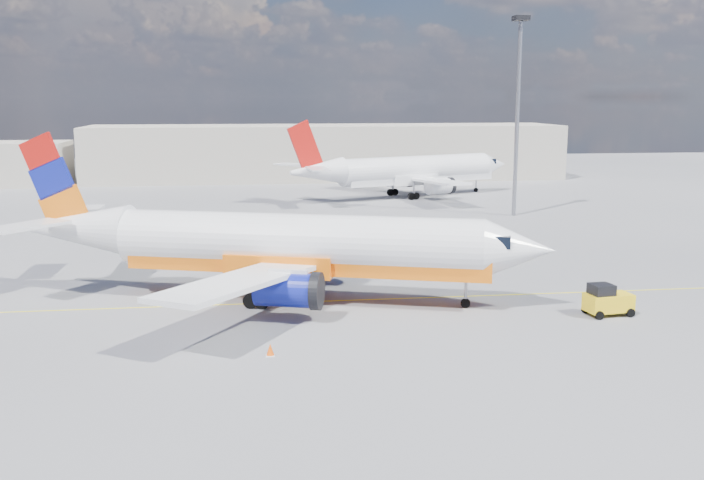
{
  "coord_description": "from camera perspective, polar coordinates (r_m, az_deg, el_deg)",
  "views": [
    {
      "loc": [
        -7.05,
        -42.75,
        12.18
      ],
      "look_at": [
        -0.69,
        4.23,
        3.5
      ],
      "focal_mm": 40.0,
      "sensor_mm": 36.0,
      "label": 1
    }
  ],
  "objects": [
    {
      "name": "taxi_line",
      "position": [
        47.86,
        1.01,
        -4.36
      ],
      "size": [
        70.0,
        0.15,
        0.01
      ],
      "primitive_type": "cube",
      "color": "yellow",
      "rests_on": "ground"
    },
    {
      "name": "terminal_main",
      "position": [
        118.64,
        -1.88,
        6.42
      ],
      "size": [
        70.0,
        14.0,
        8.0
      ],
      "primitive_type": "cube",
      "color": "#ACA494",
      "rests_on": "ground"
    },
    {
      "name": "ground",
      "position": [
        45.0,
        1.6,
        -5.33
      ],
      "size": [
        240.0,
        240.0,
        0.0
      ],
      "primitive_type": "plane",
      "color": "#5A5A5F",
      "rests_on": "ground"
    },
    {
      "name": "gse_tug",
      "position": [
        46.61,
        18.06,
        -4.19
      ],
      "size": [
        2.73,
        1.89,
        1.83
      ],
      "rotation": [
        0.0,
        0.0,
        0.13
      ],
      "color": "black",
      "rests_on": "ground"
    },
    {
      "name": "floodlight_mast",
      "position": [
        82.44,
        11.98,
        10.08
      ],
      "size": [
        1.47,
        1.47,
        20.13
      ],
      "color": "gray",
      "rests_on": "ground"
    },
    {
      "name": "main_jet",
      "position": [
        47.48,
        -5.06,
        -0.36
      ],
      "size": [
        33.27,
        25.27,
        10.1
      ],
      "rotation": [
        0.0,
        0.0,
        -0.32
      ],
      "color": "white",
      "rests_on": "ground"
    },
    {
      "name": "traffic_cone",
      "position": [
        37.91,
        -5.97,
        -7.95
      ],
      "size": [
        0.44,
        0.44,
        0.61
      ],
      "color": "white",
      "rests_on": "ground"
    },
    {
      "name": "second_jet",
      "position": [
        96.58,
        4.19,
        5.02
      ],
      "size": [
        31.44,
        23.71,
        9.65
      ],
      "rotation": [
        0.0,
        0.0,
        0.4
      ],
      "color": "white",
      "rests_on": "ground"
    }
  ]
}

